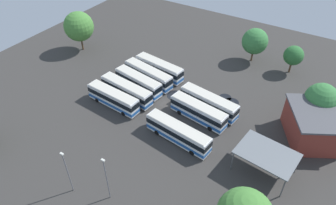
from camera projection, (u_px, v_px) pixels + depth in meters
ground_plane at (167, 104)px, 64.12m from camera, size 96.04×96.04×0.00m
bus_row0_slot0 at (113, 98)px, 62.46m from camera, size 11.98×3.40×3.62m
bus_row0_slot1 at (126, 90)px, 64.51m from camera, size 12.54×3.90×3.62m
bus_row0_slot2 at (138, 82)px, 66.80m from camera, size 11.92×4.31×3.62m
bus_row0_slot3 at (148, 75)px, 69.00m from camera, size 12.68×4.61×3.62m
bus_row0_slot4 at (159, 68)px, 71.06m from camera, size 12.44×4.06×3.62m
bus_row1_slot0 at (178, 133)px, 54.82m from camera, size 12.91×4.06×3.62m
bus_row1_slot2 at (198, 112)px, 59.27m from camera, size 11.90×4.15×3.62m
bus_row1_slot3 at (209, 103)px, 61.40m from camera, size 12.55×4.33×3.62m
depot_building at (314, 125)px, 54.72m from camera, size 12.55×13.26×6.02m
maintenance_shelter at (267, 154)px, 48.18m from camera, size 9.70×7.35×4.25m
lamp_post_far_corner at (107, 178)px, 43.88m from camera, size 0.56×0.28×8.61m
lamp_post_near_entrance at (67, 171)px, 44.90m from camera, size 0.56×0.28×8.45m
tree_east_edge at (255, 41)px, 74.00m from camera, size 6.18×6.18×8.40m
tree_west_edge at (321, 99)px, 56.31m from camera, size 6.00×6.00×8.60m
tree_northwest at (79, 26)px, 77.54m from camera, size 7.41×7.41×10.20m
tree_northeast at (294, 56)px, 70.54m from camera, size 4.48×4.48×6.69m
puddle_back_corner at (175, 96)px, 66.25m from camera, size 3.67×3.67×0.01m
puddle_front_lane at (232, 102)px, 64.50m from camera, size 3.03×3.03×0.01m
puddle_centre_drain at (225, 97)px, 65.77m from camera, size 2.63×2.63×0.01m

